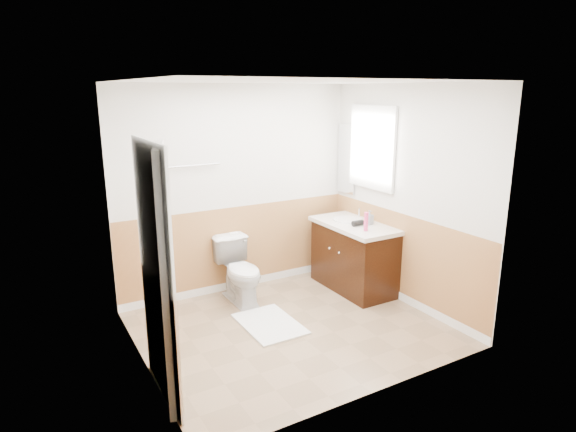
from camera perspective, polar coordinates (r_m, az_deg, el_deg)
floor at (r=5.23m, az=0.44°, el=-13.04°), size 3.00×3.00×0.00m
ceiling at (r=4.63m, az=0.50°, el=15.52°), size 3.00×3.00×0.00m
wall_back at (r=5.91m, az=-5.97°, el=3.03°), size 3.00×0.00×3.00m
wall_front at (r=3.76m, az=10.61°, el=-3.85°), size 3.00×0.00×3.00m
wall_left at (r=4.24m, az=-17.26°, el=-2.15°), size 0.00×3.00×3.00m
wall_right at (r=5.67m, az=13.64°, el=2.21°), size 0.00×3.00×3.00m
wainscot_back at (r=6.09m, az=-5.74°, el=-3.92°), size 3.00×0.00×3.00m
wainscot_front at (r=4.07m, az=9.99°, el=-13.88°), size 3.00×0.00×3.00m
wainscot_left at (r=4.51m, az=-16.39°, el=-11.29°), size 0.00×2.60×2.60m
wainscot_right at (r=5.86m, az=13.12°, el=-4.97°), size 0.00×2.60×2.60m
toilet at (r=5.74m, az=-5.60°, el=-6.43°), size 0.42×0.73×0.74m
bath_mat at (r=5.30m, az=-2.18°, el=-12.53°), size 0.55×0.80×0.02m
vanity_cabinet at (r=6.11m, az=7.72°, el=-4.91°), size 0.55×1.10×0.80m
vanity_knob_left at (r=5.81m, az=6.03°, el=-4.31°), size 0.03×0.03×0.03m
vanity_knob_right at (r=5.97m, az=4.90°, el=-3.78°), size 0.03×0.03×0.03m
countertop at (r=5.98m, az=7.78°, el=-1.08°), size 0.60×1.15×0.05m
sink_basin at (r=6.09m, az=7.01°, el=-0.42°), size 0.36×0.36×0.02m
faucet at (r=6.18m, az=8.36°, el=0.33°), size 0.02×0.02×0.14m
lotion_bottle at (r=5.64m, az=9.14°, el=-0.66°), size 0.05×0.05×0.22m
soap_dispenser at (r=5.94m, az=9.52°, el=-0.16°), size 0.09×0.09×0.17m
hair_dryer_body at (r=5.85m, az=8.17°, el=-0.83°), size 0.14×0.07×0.07m
hair_dryer_handle at (r=5.85m, az=7.86°, el=-1.12°), size 0.03×0.03×0.07m
mirror_panel at (r=6.43m, az=6.87°, el=6.66°), size 0.02×0.35×0.90m
window_frame at (r=6.00m, az=9.83°, el=7.92°), size 0.04×0.80×1.00m
window_glass at (r=6.01m, az=9.95°, el=7.92°), size 0.01×0.70×0.90m
door at (r=3.92m, az=-14.05°, el=-6.84°), size 0.29×0.78×2.04m
door_frame at (r=3.90m, az=-15.14°, el=-6.87°), size 0.02×0.92×2.10m
door_knob at (r=4.26m, az=-14.48°, el=-6.14°), size 0.06×0.06×0.06m
towel_bar at (r=5.60m, az=-11.00°, el=5.85°), size 0.62×0.02×0.02m
tp_holder_bar at (r=5.94m, az=-6.42°, el=-2.39°), size 0.14×0.02×0.02m
tp_roll at (r=5.94m, az=-6.42°, el=-2.39°), size 0.10×0.11×0.11m
tp_sheet at (r=5.97m, az=-6.39°, el=-3.40°), size 0.10×0.01×0.16m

